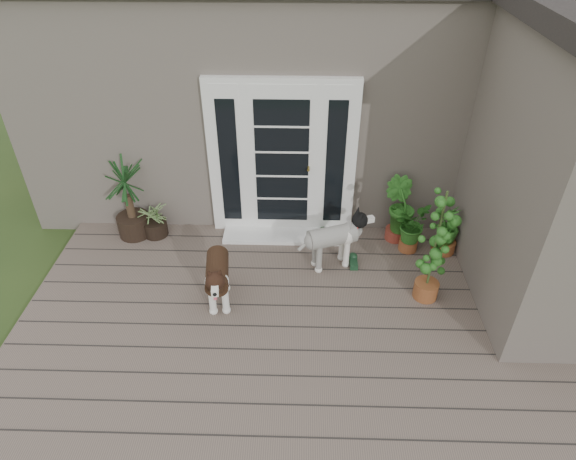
{
  "coord_description": "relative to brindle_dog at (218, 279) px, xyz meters",
  "views": [
    {
      "loc": [
        0.03,
        -3.04,
        4.16
      ],
      "look_at": [
        -0.1,
        1.75,
        0.7
      ],
      "focal_mm": 30.66,
      "sensor_mm": 36.0,
      "label": 1
    }
  ],
  "objects": [
    {
      "name": "herb_c",
      "position": [
        2.81,
        1.03,
        -0.07
      ],
      "size": [
        0.46,
        0.46,
        0.54
      ],
      "primitive_type": "imported",
      "rotation": [
        0.0,
        0.0,
        4.29
      ],
      "color": "#1A4F16",
      "rests_on": "deck"
    },
    {
      "name": "brindle_dog",
      "position": [
        0.0,
        0.0,
        0.0
      ],
      "size": [
        0.45,
        0.85,
        0.68
      ],
      "primitive_type": null,
      "rotation": [
        0.0,
        0.0,
        3.27
      ],
      "color": "#3E2616",
      "rests_on": "deck"
    },
    {
      "name": "herb_b",
      "position": [
        2.22,
        1.29,
        0.0
      ],
      "size": [
        0.65,
        0.65,
        0.69
      ],
      "primitive_type": "imported",
      "rotation": [
        0.0,
        0.0,
        2.47
      ],
      "color": "#2F651C",
      "rests_on": "deck"
    },
    {
      "name": "spider_plant",
      "position": [
        -1.07,
        1.29,
        -0.05
      ],
      "size": [
        0.6,
        0.6,
        0.57
      ],
      "primitive_type": null,
      "rotation": [
        0.0,
        0.0,
        0.12
      ],
      "color": "#85995E",
      "rests_on": "deck"
    },
    {
      "name": "herb_a",
      "position": [
        2.35,
        1.05,
        -0.05
      ],
      "size": [
        0.61,
        0.61,
        0.58
      ],
      "primitive_type": "imported",
      "rotation": [
        0.0,
        0.0,
        1.12
      ],
      "color": "#29601B",
      "rests_on": "deck"
    },
    {
      "name": "yucca",
      "position": [
        -1.36,
        1.29,
        0.25
      ],
      "size": [
        1.05,
        1.05,
        1.18
      ],
      "primitive_type": null,
      "rotation": [
        0.0,
        0.0,
        0.35
      ],
      "color": "black",
      "rests_on": "deck"
    },
    {
      "name": "door_unit",
      "position": [
        0.67,
        1.49,
        0.73
      ],
      "size": [
        1.9,
        0.14,
        2.15
      ],
      "primitive_type": "cube",
      "color": "white",
      "rests_on": "deck"
    },
    {
      "name": "clog_left",
      "position": [
        1.26,
        1.25,
        -0.29
      ],
      "size": [
        0.21,
        0.35,
        0.1
      ],
      "primitive_type": null,
      "rotation": [
        0.0,
        0.0,
        0.19
      ],
      "color": "#143318",
      "rests_on": "deck"
    },
    {
      "name": "door_step",
      "position": [
        0.67,
        1.29,
        -0.32
      ],
      "size": [
        1.6,
        0.4,
        0.05
      ],
      "primitive_type": "cube",
      "color": "white",
      "rests_on": "deck"
    },
    {
      "name": "white_dog",
      "position": [
        1.31,
        0.7,
        -0.01
      ],
      "size": [
        0.87,
        0.59,
        0.67
      ],
      "primitive_type": null,
      "rotation": [
        0.0,
        0.0,
        -1.23
      ],
      "color": "beige",
      "rests_on": "deck"
    },
    {
      "name": "house_main",
      "position": [
        0.87,
        3.54,
        1.09
      ],
      "size": [
        7.4,
        4.0,
        3.1
      ],
      "primitive_type": "cube",
      "color": "#665E54",
      "rests_on": "ground"
    },
    {
      "name": "house_wing",
      "position": [
        3.77,
        0.39,
        1.09
      ],
      "size": [
        1.6,
        2.4,
        3.1
      ],
      "primitive_type": "cube",
      "color": "#665E54",
      "rests_on": "ground"
    },
    {
      "name": "deck",
      "position": [
        0.87,
        -0.71,
        -0.4
      ],
      "size": [
        6.2,
        4.6,
        0.12
      ],
      "primitive_type": "cube",
      "color": "#6B5B4C",
      "rests_on": "ground"
    },
    {
      "name": "clog_right",
      "position": [
        1.61,
        0.72,
        -0.3
      ],
      "size": [
        0.14,
        0.29,
        0.09
      ],
      "primitive_type": null,
      "rotation": [
        0.0,
        0.0,
        -0.0
      ],
      "color": "#163820",
      "rests_on": "deck"
    },
    {
      "name": "sapling",
      "position": [
        2.4,
        0.15,
        0.41
      ],
      "size": [
        0.56,
        0.56,
        1.5
      ],
      "primitive_type": null,
      "rotation": [
        0.0,
        0.0,
        -0.32
      ],
      "color": "#2D611B",
      "rests_on": "deck"
    }
  ]
}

